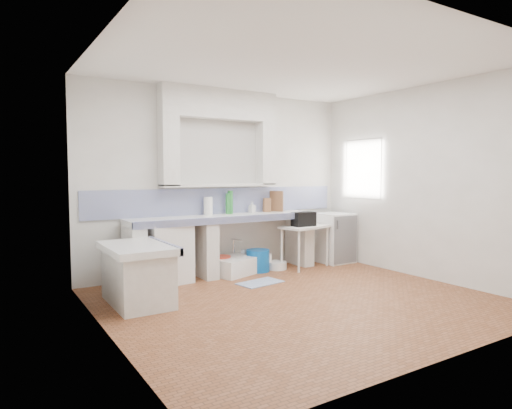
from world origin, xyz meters
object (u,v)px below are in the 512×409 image
stove (166,252)px  sink (240,265)px  fridge (334,238)px  side_table (305,247)px

stove → sink: 1.21m
stove → sink: bearing=-5.9°
sink → fridge: fridge is taller
sink → fridge: (1.80, -0.15, 0.31)m
stove → sink: (1.17, -0.03, -0.31)m
sink → side_table: 1.14m
stove → side_table: stove is taller
stove → sink: stove is taller
stove → sink: size_ratio=0.88×
fridge → side_table: bearing=-174.6°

